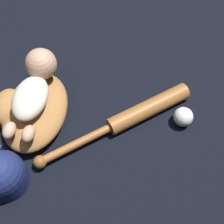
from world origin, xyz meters
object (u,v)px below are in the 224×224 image
object	(u,v)px
baseball	(183,117)
baseball_cap	(2,174)
baseball_glove	(31,110)
baby_figure	(35,84)
baseball_bat	(134,116)

from	to	relation	value
baseball	baseball_cap	world-z (taller)	baseball_cap
baseball_glove	baseball	distance (m)	0.55
baby_figure	baseball	distance (m)	0.54
baseball_glove	baseball	bearing A→B (deg)	-62.78
baby_figure	baseball_cap	distance (m)	0.32
baseball_glove	baby_figure	size ratio (longest dim) A/B	1.13
baseball_bat	baseball_glove	bearing A→B (deg)	117.24
baseball_bat	baseball	xyz separation A→B (m)	(0.08, -0.16, 0.00)
baseball_glove	baseball	xyz separation A→B (m)	(0.25, -0.49, -0.01)
baseball_bat	baseball	world-z (taller)	baseball
baseball_glove	baseball_bat	distance (m)	0.38
baseball_cap	baseball_bat	bearing A→B (deg)	-32.01
baby_figure	baseball_cap	bearing A→B (deg)	-166.02
baseball_glove	baseball_cap	world-z (taller)	baseball_cap
baseball_bat	baseball	distance (m)	0.18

